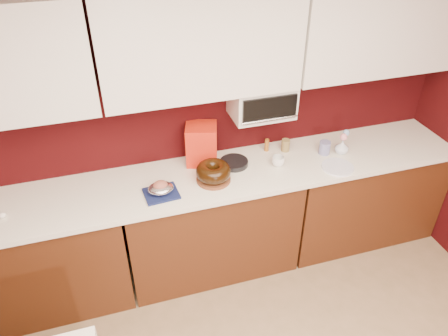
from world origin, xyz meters
TOP-DOWN VIEW (x-y plane):
  - wall_back at (0.00, 2.25)m, footprint 4.00×0.02m
  - base_cabinet_left at (-1.33, 1.94)m, footprint 1.31×0.58m
  - base_cabinet_center at (0.00, 1.94)m, footprint 1.31×0.58m
  - base_cabinet_right at (1.33, 1.94)m, footprint 1.31×0.58m
  - countertop at (0.00, 1.94)m, footprint 4.00×0.62m
  - upper_cabinet_center at (0.00, 2.08)m, footprint 1.31×0.33m
  - upper_cabinet_right at (1.33, 2.08)m, footprint 1.31×0.33m
  - toaster_oven at (0.45, 2.10)m, footprint 0.45×0.30m
  - toaster_oven_door at (0.45, 1.94)m, footprint 0.40×0.02m
  - toaster_oven_handle at (0.45, 1.93)m, footprint 0.42×0.02m
  - cake_base at (0.01, 1.88)m, footprint 0.26×0.26m
  - bundt_cake at (0.01, 1.88)m, footprint 0.26×0.26m
  - navy_towel at (-0.38, 1.82)m, footprint 0.24×0.21m
  - foil_ham_nest at (-0.38, 1.82)m, footprint 0.21×0.19m
  - roasted_ham at (-0.38, 1.82)m, footprint 0.13×0.12m
  - pandoro_box at (-0.00, 2.14)m, footprint 0.28×0.26m
  - dark_pan at (0.22, 2.03)m, footprint 0.25×0.25m
  - coffee_mug at (0.53, 1.92)m, footprint 0.11×0.11m
  - blue_jar at (0.95, 1.97)m, footprint 0.09×0.09m
  - flower_vase at (1.08, 1.93)m, footprint 0.10×0.10m
  - flower_pink at (1.08, 1.93)m, footprint 0.06×0.06m
  - flower_blue at (1.11, 1.95)m, footprint 0.05×0.05m
  - china_plate at (0.95, 1.76)m, footprint 0.31×0.31m
  - amber_bottle at (0.53, 2.14)m, footprint 0.05×0.05m
  - paper_cup at (0.67, 2.10)m, footprint 0.07×0.07m
  - egg_right at (-1.40, 1.89)m, footprint 0.05×0.04m

SIDE VIEW (x-z plane):
  - base_cabinet_left at x=-1.33m, z-range 0.00..0.86m
  - base_cabinet_center at x=0.00m, z-range 0.00..0.86m
  - base_cabinet_right at x=1.33m, z-range 0.00..0.86m
  - countertop at x=0.00m, z-range 0.86..0.90m
  - china_plate at x=0.95m, z-range 0.90..0.91m
  - navy_towel at x=-0.38m, z-range 0.90..0.92m
  - cake_base at x=0.01m, z-range 0.90..0.92m
  - dark_pan at x=0.22m, z-range 0.90..0.94m
  - egg_right at x=-1.40m, z-range 0.90..0.94m
  - coffee_mug at x=0.53m, z-range 0.90..0.99m
  - paper_cup at x=0.67m, z-range 0.90..1.00m
  - amber_bottle at x=0.53m, z-range 0.90..1.00m
  - blue_jar at x=0.95m, z-range 0.90..1.00m
  - foil_ham_nest at x=-0.38m, z-range 0.92..0.99m
  - flower_vase at x=1.08m, z-range 0.90..1.03m
  - roasted_ham at x=-0.38m, z-range 0.95..1.01m
  - bundt_cake at x=0.01m, z-range 0.93..1.03m
  - flower_pink at x=1.08m, z-range 1.02..1.08m
  - pandoro_box at x=0.00m, z-range 0.90..1.21m
  - flower_blue at x=1.11m, z-range 1.04..1.10m
  - wall_back at x=0.00m, z-range 0.00..2.50m
  - toaster_oven_handle at x=0.45m, z-range 1.29..1.31m
  - toaster_oven at x=0.45m, z-range 1.25..1.50m
  - toaster_oven_door at x=0.45m, z-range 1.28..1.47m
  - upper_cabinet_center at x=0.00m, z-range 1.50..2.20m
  - upper_cabinet_right at x=1.33m, z-range 1.50..2.20m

